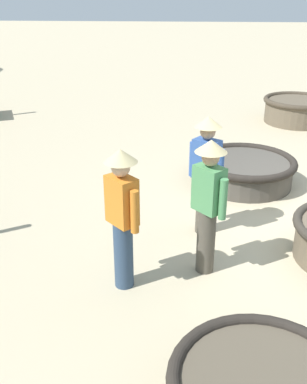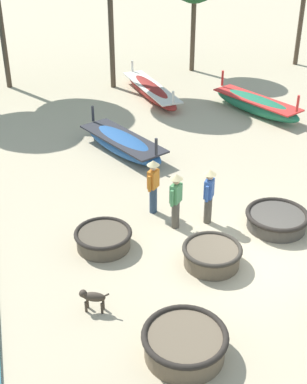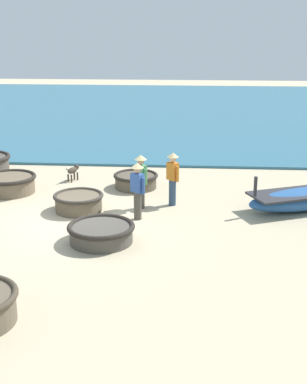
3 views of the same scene
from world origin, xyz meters
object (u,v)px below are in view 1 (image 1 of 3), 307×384
coracle_front_left (297,109)px  fisherman_with_hat (208,199)px  coracle_weathered (245,170)px  fisherman_standing_right (122,212)px  fisherman_by_coracle (206,169)px

coracle_front_left → fisherman_with_hat: size_ratio=1.02×
coracle_weathered → fisherman_standing_right: bearing=150.8°
coracle_weathered → fisherman_by_coracle: bearing=156.3°
coracle_front_left → fisherman_by_coracle: (-5.78, 2.52, 0.62)m
fisherman_standing_right → fisherman_by_coracle: 1.62m
fisherman_with_hat → fisherman_by_coracle: same height
fisherman_standing_right → coracle_front_left: bearing=-26.0°
coracle_weathered → fisherman_with_hat: size_ratio=1.05×
coracle_front_left → fisherman_with_hat: 7.22m
fisherman_standing_right → fisherman_by_coracle: same height
coracle_weathered → fisherman_with_hat: (-2.70, 0.77, 0.69)m
coracle_weathered → fisherman_with_hat: bearing=164.0°
fisherman_standing_right → fisherman_by_coracle: size_ratio=1.00×
coracle_front_left → fisherman_with_hat: fisherman_with_hat is taller
coracle_weathered → fisherman_standing_right: size_ratio=1.05×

